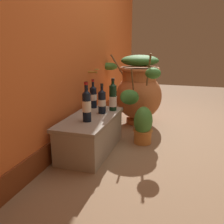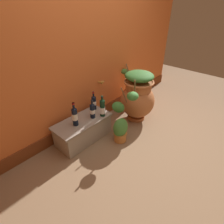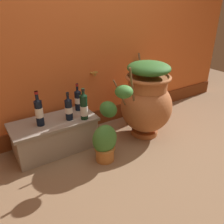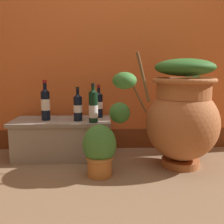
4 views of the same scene
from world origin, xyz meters
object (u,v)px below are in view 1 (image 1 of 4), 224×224
(wine_bottle_left, at_px, (113,97))
(wine_bottle_right, at_px, (87,104))
(wine_bottle_middle, at_px, (102,101))
(terracotta_urn, at_px, (139,90))
(potted_shrub, at_px, (143,125))
(wine_bottle_back, at_px, (93,96))

(wine_bottle_left, xyz_separation_m, wine_bottle_right, (-0.41, 0.11, 0.01))
(wine_bottle_middle, bearing_deg, wine_bottle_left, -27.61)
(wine_bottle_left, bearing_deg, wine_bottle_right, 165.13)
(wine_bottle_middle, distance_m, wine_bottle_right, 0.28)
(wine_bottle_left, xyz_separation_m, wine_bottle_middle, (-0.13, 0.07, -0.01))
(terracotta_urn, height_order, wine_bottle_left, terracotta_urn)
(wine_bottle_right, relative_size, potted_shrub, 0.90)
(wine_bottle_middle, bearing_deg, wine_bottle_right, 171.82)
(wine_bottle_middle, distance_m, potted_shrub, 0.49)
(wine_bottle_right, distance_m, wine_bottle_back, 0.46)
(wine_bottle_middle, xyz_separation_m, wine_bottle_back, (0.17, 0.15, 0.00))
(wine_bottle_right, bearing_deg, potted_shrub, -41.58)
(terracotta_urn, bearing_deg, wine_bottle_left, 169.73)
(wine_bottle_back, xyz_separation_m, potted_shrub, (0.01, -0.52, -0.27))
(wine_bottle_left, xyz_separation_m, potted_shrub, (0.05, -0.30, -0.28))
(wine_bottle_right, relative_size, wine_bottle_back, 1.16)
(wine_bottle_back, bearing_deg, potted_shrub, -88.75)
(wine_bottle_right, xyz_separation_m, potted_shrub, (0.46, -0.41, -0.29))
(potted_shrub, bearing_deg, wine_bottle_right, 138.42)
(wine_bottle_left, xyz_separation_m, wine_bottle_back, (0.04, 0.22, -0.01))
(wine_bottle_back, height_order, potted_shrub, wine_bottle_back)
(wine_bottle_middle, bearing_deg, potted_shrub, -63.53)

